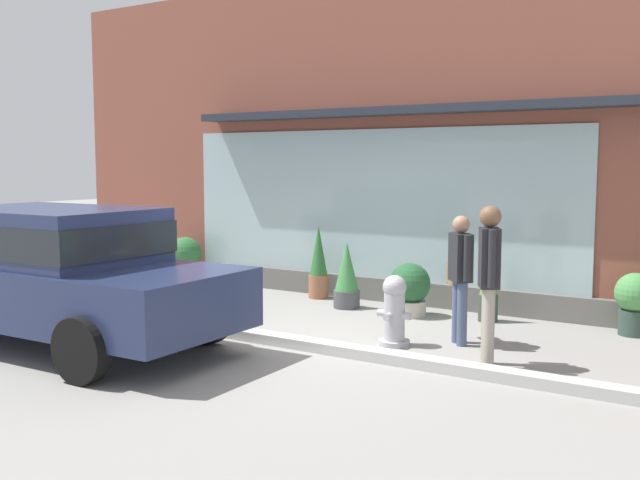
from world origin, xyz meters
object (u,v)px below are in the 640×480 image
(potted_plant_doorstep, at_px, (410,288))
(potted_plant_window_center, at_px, (489,281))
(pedestrian_with_handbag, at_px, (460,270))
(pedestrian_passerby, at_px, (489,272))
(potted_plant_window_left, at_px, (319,264))
(potted_plant_window_right, at_px, (635,301))
(parked_car_navy, at_px, (56,268))
(potted_plant_by_entrance, at_px, (347,276))
(potted_plant_low_front, at_px, (185,259))
(fire_hydrant, at_px, (394,310))

(potted_plant_doorstep, height_order, potted_plant_window_center, potted_plant_window_center)
(pedestrian_with_handbag, bearing_deg, potted_plant_window_center, -36.09)
(pedestrian_passerby, relative_size, potted_plant_window_left, 1.47)
(potted_plant_window_right, height_order, potted_plant_window_center, potted_plant_window_center)
(pedestrian_with_handbag, distance_m, parked_car_navy, 4.80)
(potted_plant_by_entrance, distance_m, potted_plant_window_center, 2.13)
(pedestrian_with_handbag, height_order, potted_plant_window_right, pedestrian_with_handbag)
(parked_car_navy, xyz_separation_m, potted_plant_window_left, (0.94, 4.27, -0.37))
(pedestrian_passerby, relative_size, potted_plant_low_front, 2.07)
(pedestrian_passerby, bearing_deg, parked_car_navy, -95.11)
(fire_hydrant, distance_m, potted_plant_by_entrance, 2.33)
(fire_hydrant, xyz_separation_m, potted_plant_window_left, (-2.44, 2.11, 0.13))
(pedestrian_passerby, bearing_deg, potted_plant_window_right, 128.52)
(potted_plant_window_right, height_order, potted_plant_window_left, potted_plant_window_left)
(fire_hydrant, relative_size, parked_car_navy, 0.19)
(pedestrian_with_handbag, xyz_separation_m, potted_plant_window_center, (-0.15, 1.40, -0.33))
(fire_hydrant, bearing_deg, potted_plant_doorstep, 109.97)
(pedestrian_passerby, xyz_separation_m, potted_plant_window_left, (-3.70, 2.37, -0.46))
(pedestrian_passerby, bearing_deg, potted_plant_low_front, -137.02)
(potted_plant_doorstep, bearing_deg, pedestrian_passerby, -45.86)
(pedestrian_passerby, bearing_deg, potted_plant_doorstep, -163.22)
(parked_car_navy, xyz_separation_m, potted_plant_window_center, (3.85, 4.05, -0.37))
(potted_plant_by_entrance, bearing_deg, potted_plant_window_left, 150.26)
(parked_car_navy, bearing_deg, potted_plant_window_center, 44.97)
(pedestrian_with_handbag, relative_size, potted_plant_by_entrance, 1.55)
(potted_plant_window_center, bearing_deg, potted_plant_by_entrance, -173.57)
(pedestrian_with_handbag, bearing_deg, potted_plant_doorstep, 4.32)
(parked_car_navy, xyz_separation_m, potted_plant_low_front, (-1.93, 4.24, -0.50))
(potted_plant_low_front, bearing_deg, potted_plant_window_right, 0.15)
(parked_car_navy, xyz_separation_m, potted_plant_doorstep, (2.79, 3.80, -0.53))
(pedestrian_with_handbag, bearing_deg, potted_plant_window_left, 19.92)
(pedestrian_with_handbag, relative_size, potted_plant_window_center, 1.31)
(potted_plant_by_entrance, relative_size, potted_plant_doorstep, 1.32)
(fire_hydrant, relative_size, potted_plant_window_center, 0.71)
(pedestrian_with_handbag, distance_m, potted_plant_window_left, 3.48)
(pedestrian_with_handbag, xyz_separation_m, potted_plant_window_right, (1.69, 1.61, -0.45))
(potted_plant_window_right, relative_size, potted_plant_low_front, 0.95)
(pedestrian_passerby, xyz_separation_m, parked_car_navy, (-4.63, -1.90, -0.08))
(potted_plant_by_entrance, distance_m, potted_plant_low_front, 3.69)
(fire_hydrant, xyz_separation_m, potted_plant_low_front, (-5.31, 2.08, 0.01))
(potted_plant_doorstep, distance_m, potted_plant_low_front, 4.73)
(potted_plant_window_right, distance_m, potted_plant_window_center, 1.86)
(potted_plant_by_entrance, height_order, potted_plant_low_front, potted_plant_by_entrance)
(pedestrian_passerby, distance_m, potted_plant_window_right, 2.65)
(potted_plant_low_front, relative_size, potted_plant_window_center, 0.70)
(potted_plant_by_entrance, bearing_deg, fire_hydrant, -45.13)
(fire_hydrant, distance_m, potted_plant_window_left, 3.23)
(parked_car_navy, relative_size, potted_plant_window_right, 5.72)
(fire_hydrant, distance_m, parked_car_navy, 4.04)
(potted_plant_by_entrance, xyz_separation_m, potted_plant_doorstep, (1.05, -0.01, -0.08))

